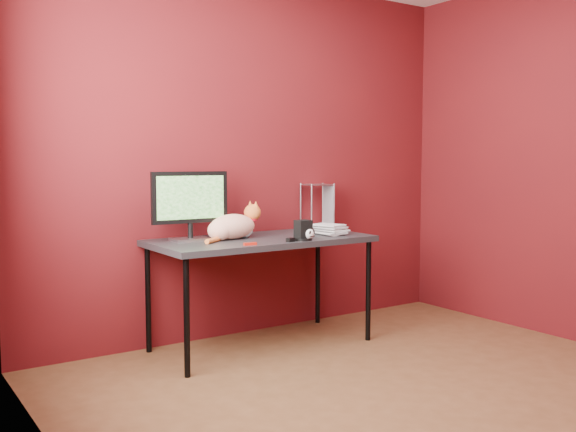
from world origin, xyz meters
TOP-DOWN VIEW (x-y plane):
  - room at (0.00, 0.00)m, footprint 3.52×3.52m
  - desk at (-0.15, 1.37)m, footprint 1.50×0.70m
  - monitor at (-0.62, 1.49)m, footprint 0.52×0.18m
  - cat at (-0.35, 1.42)m, footprint 0.51×0.28m
  - skull_mug at (0.03, 1.08)m, footprint 0.09×0.09m
  - speaker at (0.00, 1.09)m, footprint 0.12×0.12m
  - book_stack at (0.28, 1.27)m, footprint 0.21×0.25m
  - wire_rack at (0.52, 1.64)m, footprint 0.21×0.18m
  - pocket_knife at (-0.41, 1.08)m, footprint 0.09×0.03m
  - black_gadget at (-0.11, 1.08)m, footprint 0.06×0.04m
  - washer at (-0.37, 1.12)m, footprint 0.04×0.04m

SIDE VIEW (x-z plane):
  - desk at x=-0.15m, z-range 0.32..1.07m
  - washer at x=-0.37m, z-range 0.75..0.75m
  - pocket_knife at x=-0.41m, z-range 0.75..0.77m
  - black_gadget at x=-0.11m, z-range 0.75..0.78m
  - skull_mug at x=0.03m, z-range 0.75..0.84m
  - speaker at x=0.00m, z-range 0.75..0.88m
  - cat at x=-0.35m, z-range 0.71..0.96m
  - wire_rack at x=0.52m, z-range 0.75..1.10m
  - monitor at x=-0.62m, z-range 0.78..1.23m
  - book_stack at x=0.28m, z-range 0.75..1.59m
  - room at x=0.00m, z-range 0.14..2.75m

